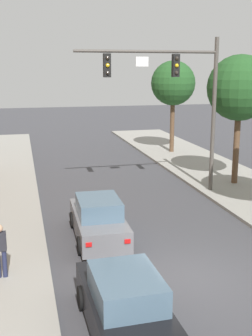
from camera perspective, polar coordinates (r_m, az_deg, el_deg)
name	(u,v)px	position (r m, az deg, el deg)	size (l,w,h in m)	color
ground_plane	(187,278)	(13.50, 8.12, -14.29)	(120.00, 120.00, 0.00)	#424247
traffic_signal_mast	(177,86)	(20.73, 6.80, 10.77)	(6.94, 0.38, 7.50)	#514C47
car_lead_grey	(98,220)	(15.92, -3.72, -6.96)	(1.91, 4.27, 1.60)	slate
car_following_black	(125,307)	(10.56, -0.10, -18.02)	(1.90, 4.27, 1.60)	black
pedestrian_sidewalk_left_walker	(0,248)	(13.21, -16.44, -10.25)	(0.36, 0.22, 1.64)	#232847
street_tree_second	(240,88)	(23.14, 14.96, 10.23)	(3.40, 3.40, 6.77)	brown
street_tree_third	(173,84)	(31.49, 6.32, 11.14)	(3.20, 3.20, 6.62)	brown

